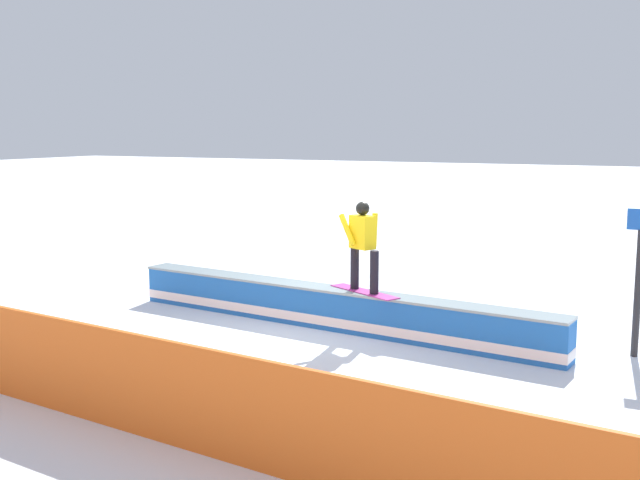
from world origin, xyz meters
The scene contains 5 objects.
ground_plane centered at (0.00, 0.00, 0.00)m, with size 120.00×120.00×0.00m, color white.
grind_box centered at (0.00, 0.00, 0.31)m, with size 7.88×1.41×0.68m.
snowboarder centered at (-0.60, 0.06, 1.47)m, with size 1.39×0.89×1.45m.
safety_fence centered at (0.00, 4.94, 0.56)m, with size 13.63×0.06×1.12m, color orange.
trail_marker centered at (-4.65, -0.48, 1.15)m, with size 0.40×0.10×2.15m.
Camera 1 is at (-5.26, 11.13, 3.28)m, focal length 42.81 mm.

